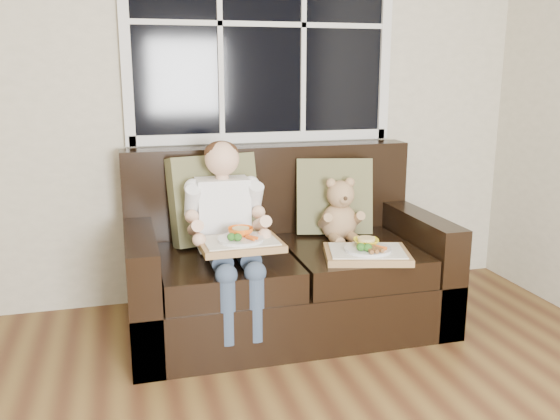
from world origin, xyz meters
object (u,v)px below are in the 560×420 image
object	(u,v)px
teddy_bear	(340,214)
loveseat	(283,268)
child	(226,218)
tray_right	(367,252)
tray_left	(240,242)

from	to	relation	value
teddy_bear	loveseat	bearing A→B (deg)	-176.04
child	tray_right	world-z (taller)	child
teddy_bear	tray_right	distance (m)	0.38
child	tray_left	distance (m)	0.20
teddy_bear	tray_left	xyz separation A→B (m)	(-0.64, -0.32, -0.02)
tray_left	tray_right	world-z (taller)	tray_left
child	teddy_bear	bearing A→B (deg)	11.05
child	tray_left	size ratio (longest dim) A/B	2.23
teddy_bear	tray_left	bearing A→B (deg)	-151.53
loveseat	teddy_bear	bearing A→B (deg)	1.75
teddy_bear	tray_left	size ratio (longest dim) A/B	0.91
tray_left	tray_right	size ratio (longest dim) A/B	0.82
loveseat	child	distance (m)	0.50
child	tray_left	xyz separation A→B (m)	(0.03, -0.18, -0.08)
loveseat	tray_right	world-z (taller)	loveseat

